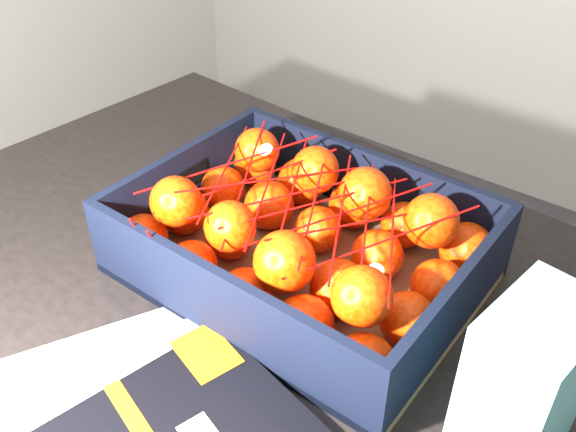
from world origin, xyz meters
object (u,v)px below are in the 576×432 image
Objects in this scene: table at (270,342)px; retail_carton at (525,384)px; magazine_stack at (126,428)px; produce_crate at (302,253)px.

table is 6.96× the size of retail_carton.
magazine_stack is 2.20× the size of retail_carton.
magazine_stack is 0.31m from produce_crate.
magazine_stack is at bearing -85.57° from table.
retail_carton is (0.33, -0.03, 0.19)m from table.
retail_carton is at bearing -4.93° from table.
retail_carton is at bearing 36.01° from magazine_stack.
retail_carton reaches higher than table.
magazine_stack is at bearing -136.22° from retail_carton.
magazine_stack is at bearing -88.61° from produce_crate.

